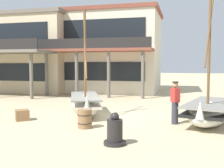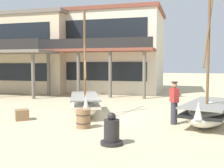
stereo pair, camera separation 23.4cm
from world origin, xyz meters
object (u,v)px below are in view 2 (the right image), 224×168
capstan_winch (112,132)px  harbor_building_annex (25,54)px  harbor_building_main (112,52)px  fisherman_by_hull (174,103)px  fishing_boat_near_left (85,104)px  fishing_boat_centre_large (209,112)px  wooden_barrel (83,119)px  cargo_crate (22,115)px

capstan_winch → harbor_building_annex: size_ratio=0.09×
capstan_winch → harbor_building_main: size_ratio=0.11×
harbor_building_main → fisherman_by_hull: bearing=-63.9°
fishing_boat_near_left → fisherman_by_hull: bearing=-13.4°
harbor_building_main → capstan_winch: bearing=-74.4°
fishing_boat_centre_large → harbor_building_annex: (-15.17, 10.64, 2.79)m
fishing_boat_centre_large → fisherman_by_hull: (-1.33, -0.35, 0.33)m
fishing_boat_near_left → capstan_winch: fishing_boat_near_left is taller
capstan_winch → harbor_building_annex: 18.98m
fishing_boat_centre_large → wooden_barrel: fishing_boat_centre_large is taller
capstan_winch → cargo_crate: bearing=152.8°
fishing_boat_centre_large → harbor_building_main: (-7.28, 11.79, 2.92)m
fishing_boat_centre_large → harbor_building_main: 14.16m
capstan_winch → wooden_barrel: bearing=132.2°
capstan_winch → wooden_barrel: capstan_winch is taller
capstan_winch → fishing_boat_centre_large: bearing=50.5°
fishing_boat_centre_large → capstan_winch: bearing=-129.5°
fishing_boat_near_left → fisherman_by_hull: size_ratio=2.84×
capstan_winch → harbor_building_main: bearing=105.6°
cargo_crate → harbor_building_main: 13.42m
cargo_crate → fisherman_by_hull: bearing=8.1°
fishing_boat_centre_large → fisherman_by_hull: bearing=-165.3°
cargo_crate → harbor_building_annex: 14.42m
wooden_barrel → harbor_building_main: harbor_building_main is taller
capstan_winch → wooden_barrel: 2.34m
wooden_barrel → fishing_boat_centre_large: bearing=22.4°
fishing_boat_near_left → fisherman_by_hull: fishing_boat_near_left is taller
capstan_winch → harbor_building_annex: (-12.20, 14.25, 2.91)m
fishing_boat_near_left → wooden_barrel: fishing_boat_near_left is taller
harbor_building_main → harbor_building_annex: bearing=-171.7°
fishing_boat_centre_large → capstan_winch: fishing_boat_centre_large is taller
capstan_winch → fishing_boat_near_left: bearing=120.4°
cargo_crate → harbor_building_main: size_ratio=0.06×
fishing_boat_near_left → harbor_building_main: harbor_building_main is taller
fisherman_by_hull → fishing_boat_centre_large: bearing=14.7°
fishing_boat_centre_large → capstan_winch: 4.67m
harbor_building_main → harbor_building_annex: size_ratio=0.85×
harbor_building_annex → fishing_boat_centre_large: bearing=-35.1°
cargo_crate → wooden_barrel: bearing=-11.9°
fishing_boat_near_left → wooden_barrel: 2.68m
fishing_boat_centre_large → harbor_building_annex: harbor_building_annex is taller
harbor_building_annex → cargo_crate: bearing=-57.4°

